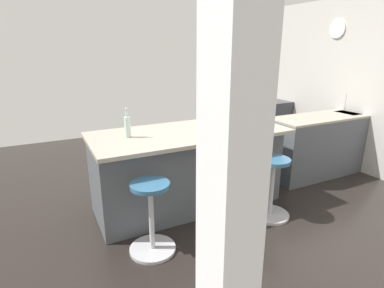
{
  "coord_description": "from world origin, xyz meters",
  "views": [
    {
      "loc": [
        1.51,
        3.0,
        1.85
      ],
      "look_at": [
        0.01,
        0.0,
        0.8
      ],
      "focal_mm": 28.85,
      "sensor_mm": 36.0,
      "label": 1
    }
  ],
  "objects_px": {
    "stool_middle": "(151,220)",
    "apple_yellow": "(210,123)",
    "apple_green": "(211,121)",
    "kitchen_island": "(188,168)",
    "oven_range": "(270,123)",
    "cutting_board": "(215,126)",
    "stool_by_window": "(272,190)",
    "water_bottle": "(127,126)",
    "fruit_bowl": "(230,119)"
  },
  "relations": [
    {
      "from": "stool_middle",
      "to": "apple_yellow",
      "type": "xyz_separation_m",
      "value": [
        -0.96,
        -0.61,
        0.68
      ]
    },
    {
      "from": "stool_middle",
      "to": "apple_green",
      "type": "height_order",
      "value": "apple_green"
    },
    {
      "from": "kitchen_island",
      "to": "apple_yellow",
      "type": "height_order",
      "value": "apple_yellow"
    },
    {
      "from": "oven_range",
      "to": "stool_middle",
      "type": "height_order",
      "value": "oven_range"
    },
    {
      "from": "kitchen_island",
      "to": "cutting_board",
      "type": "distance_m",
      "value": 0.59
    },
    {
      "from": "kitchen_island",
      "to": "apple_green",
      "type": "bearing_deg",
      "value": -171.59
    },
    {
      "from": "oven_range",
      "to": "stool_by_window",
      "type": "bearing_deg",
      "value": 50.13
    },
    {
      "from": "kitchen_island",
      "to": "stool_by_window",
      "type": "xyz_separation_m",
      "value": [
        -0.71,
        0.68,
        -0.15
      ]
    },
    {
      "from": "apple_green",
      "to": "oven_range",
      "type": "bearing_deg",
      "value": -146.12
    },
    {
      "from": "oven_range",
      "to": "cutting_board",
      "type": "distance_m",
      "value": 2.77
    },
    {
      "from": "stool_middle",
      "to": "stool_by_window",
      "type": "bearing_deg",
      "value": 180.0
    },
    {
      "from": "stool_by_window",
      "to": "cutting_board",
      "type": "relative_size",
      "value": 1.94
    },
    {
      "from": "stool_middle",
      "to": "apple_green",
      "type": "relative_size",
      "value": 8.14
    },
    {
      "from": "oven_range",
      "to": "stool_middle",
      "type": "relative_size",
      "value": 1.24
    },
    {
      "from": "oven_range",
      "to": "apple_green",
      "type": "xyz_separation_m",
      "value": [
        2.23,
        1.5,
        0.58
      ]
    },
    {
      "from": "stool_middle",
      "to": "cutting_board",
      "type": "relative_size",
      "value": 1.94
    },
    {
      "from": "oven_range",
      "to": "water_bottle",
      "type": "height_order",
      "value": "water_bottle"
    },
    {
      "from": "kitchen_island",
      "to": "water_bottle",
      "type": "height_order",
      "value": "water_bottle"
    },
    {
      "from": "apple_yellow",
      "to": "water_bottle",
      "type": "height_order",
      "value": "water_bottle"
    },
    {
      "from": "stool_by_window",
      "to": "apple_yellow",
      "type": "relative_size",
      "value": 7.91
    },
    {
      "from": "cutting_board",
      "to": "water_bottle",
      "type": "xyz_separation_m",
      "value": [
        1.05,
        -0.03,
        0.11
      ]
    },
    {
      "from": "stool_middle",
      "to": "water_bottle",
      "type": "distance_m",
      "value": 1.01
    },
    {
      "from": "oven_range",
      "to": "apple_green",
      "type": "distance_m",
      "value": 2.75
    },
    {
      "from": "stool_by_window",
      "to": "fruit_bowl",
      "type": "relative_size",
      "value": 3.69
    },
    {
      "from": "stool_middle",
      "to": "water_bottle",
      "type": "bearing_deg",
      "value": -90.67
    },
    {
      "from": "water_bottle",
      "to": "fruit_bowl",
      "type": "xyz_separation_m",
      "value": [
        -1.34,
        -0.09,
        -0.08
      ]
    },
    {
      "from": "stool_by_window",
      "to": "fruit_bowl",
      "type": "xyz_separation_m",
      "value": [
        0.07,
        -0.78,
        0.66
      ]
    },
    {
      "from": "stool_by_window",
      "to": "water_bottle",
      "type": "relative_size",
      "value": 2.24
    },
    {
      "from": "kitchen_island",
      "to": "fruit_bowl",
      "type": "bearing_deg",
      "value": -170.7
    },
    {
      "from": "kitchen_island",
      "to": "oven_range",
      "type": "bearing_deg",
      "value": -148.91
    },
    {
      "from": "stool_middle",
      "to": "apple_yellow",
      "type": "height_order",
      "value": "apple_yellow"
    },
    {
      "from": "fruit_bowl",
      "to": "kitchen_island",
      "type": "bearing_deg",
      "value": 9.3
    },
    {
      "from": "kitchen_island",
      "to": "fruit_bowl",
      "type": "distance_m",
      "value": 0.82
    },
    {
      "from": "apple_yellow",
      "to": "apple_green",
      "type": "bearing_deg",
      "value": -125.23
    },
    {
      "from": "stool_by_window",
      "to": "cutting_board",
      "type": "distance_m",
      "value": 0.98
    },
    {
      "from": "stool_middle",
      "to": "apple_green",
      "type": "xyz_separation_m",
      "value": [
        -1.05,
        -0.73,
        0.68
      ]
    },
    {
      "from": "oven_range",
      "to": "kitchen_island",
      "type": "bearing_deg",
      "value": 31.09
    },
    {
      "from": "stool_by_window",
      "to": "apple_yellow",
      "type": "height_order",
      "value": "apple_yellow"
    },
    {
      "from": "water_bottle",
      "to": "stool_by_window",
      "type": "bearing_deg",
      "value": 154.04
    },
    {
      "from": "oven_range",
      "to": "stool_middle",
      "type": "distance_m",
      "value": 3.97
    },
    {
      "from": "kitchen_island",
      "to": "cutting_board",
      "type": "xyz_separation_m",
      "value": [
        -0.35,
        0.02,
        0.48
      ]
    },
    {
      "from": "stool_middle",
      "to": "apple_yellow",
      "type": "relative_size",
      "value": 7.91
    },
    {
      "from": "oven_range",
      "to": "fruit_bowl",
      "type": "height_order",
      "value": "fruit_bowl"
    },
    {
      "from": "apple_green",
      "to": "fruit_bowl",
      "type": "xyz_separation_m",
      "value": [
        -0.31,
        -0.06,
        -0.02
      ]
    },
    {
      "from": "oven_range",
      "to": "kitchen_island",
      "type": "relative_size",
      "value": 0.39
    },
    {
      "from": "stool_by_window",
      "to": "stool_middle",
      "type": "xyz_separation_m",
      "value": [
        1.42,
        0.0,
        0.0
      ]
    },
    {
      "from": "stool_middle",
      "to": "fruit_bowl",
      "type": "xyz_separation_m",
      "value": [
        -1.35,
        -0.78,
        0.66
      ]
    },
    {
      "from": "oven_range",
      "to": "cutting_board",
      "type": "height_order",
      "value": "cutting_board"
    },
    {
      "from": "apple_yellow",
      "to": "water_bottle",
      "type": "distance_m",
      "value": 0.96
    },
    {
      "from": "apple_yellow",
      "to": "fruit_bowl",
      "type": "relative_size",
      "value": 0.47
    }
  ]
}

